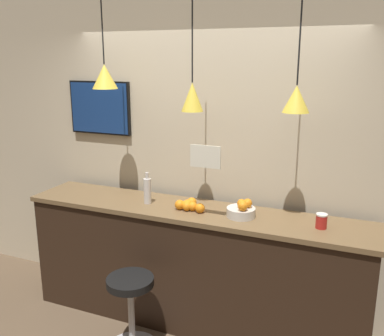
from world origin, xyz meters
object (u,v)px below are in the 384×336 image
object	(u,v)px
fruit_bowl	(242,210)
mounted_tv	(100,108)
bar_stool	(131,302)
spread_jar	(321,221)
juice_bottle	(147,190)

from	to	relation	value
fruit_bowl	mounted_tv	distance (m)	1.71
fruit_bowl	mounted_tv	size ratio (longest dim) A/B	0.35
fruit_bowl	mounted_tv	world-z (taller)	mounted_tv
bar_stool	spread_jar	bearing A→B (deg)	21.51
juice_bottle	bar_stool	bearing A→B (deg)	-77.46
spread_jar	mounted_tv	world-z (taller)	mounted_tv
bar_stool	fruit_bowl	distance (m)	1.12
mounted_tv	spread_jar	bearing A→B (deg)	-9.31
mounted_tv	fruit_bowl	bearing A→B (deg)	-13.00
spread_jar	fruit_bowl	bearing A→B (deg)	-179.74
bar_stool	spread_jar	size ratio (longest dim) A/B	5.69
fruit_bowl	juice_bottle	xyz separation A→B (m)	(-0.84, 0.00, 0.06)
spread_jar	mounted_tv	distance (m)	2.26
bar_stool	fruit_bowl	xyz separation A→B (m)	(0.72, 0.52, 0.69)
fruit_bowl	spread_jar	size ratio (longest dim) A/B	2.04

